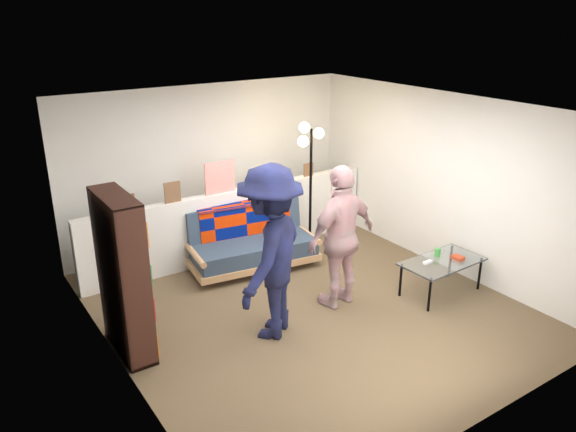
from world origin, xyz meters
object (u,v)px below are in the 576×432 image
Objects in this scene: coffee_table at (442,263)px; floor_lamp at (309,161)px; futon_sofa at (253,243)px; person_left at (271,253)px; person_right at (342,237)px; bookshelf at (124,281)px.

floor_lamp is at bearing 105.18° from coffee_table.
person_left reaches higher than futon_sofa.
person_left is at bearing 169.67° from coffee_table.
coffee_table is at bearing 150.16° from person_right.
futon_sofa is 1.72× the size of coffee_table.
futon_sofa is 1.06× the size of person_right.
person_right is at bearing -10.33° from bookshelf.
bookshelf is 0.89× the size of person_left.
floor_lamp is 2.42m from person_left.
floor_lamp is (1.02, 0.08, 0.99)m from futon_sofa.
bookshelf reaches higher than futon_sofa.
person_left is 1.05m from person_right.
person_right reaches higher than bookshelf.
bookshelf is at bearing -153.83° from futon_sofa.
bookshelf is 0.99× the size of person_right.
floor_lamp is 0.98× the size of person_left.
futon_sofa is at bearing -175.29° from floor_lamp.
bookshelf is at bearing -160.25° from floor_lamp.
floor_lamp is (-0.57, 2.08, 0.93)m from coffee_table.
person_left is at bearing -20.80° from bookshelf.
bookshelf is at bearing -17.79° from person_right.
futon_sofa is 1.84m from person_left.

